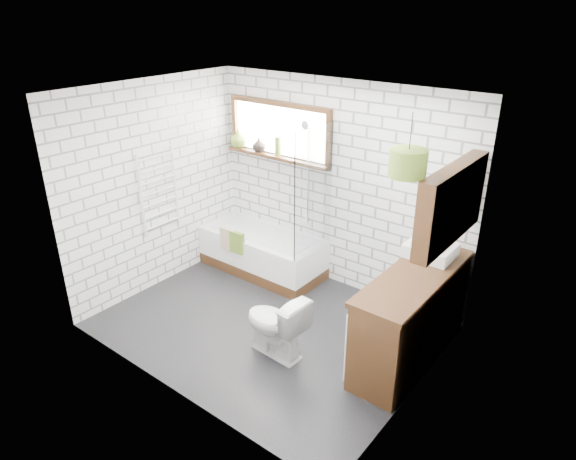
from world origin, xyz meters
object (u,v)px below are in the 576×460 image
Objects in this scene: bathtub at (262,252)px; vanity at (412,317)px; toilet at (275,324)px; pendant at (408,163)px; basin at (431,250)px.

bathtub is 0.99× the size of vanity.
pendant reaches higher than toilet.
vanity is at bearing -82.07° from basin.
pendant is (1.05, 0.41, 1.76)m from toilet.
pendant reaches higher than bathtub.
bathtub is 2.37m from vanity.
toilet is 2.26× the size of pendant.
bathtub is 3.04m from pendant.
vanity is at bearing -11.49° from bathtub.
basin reaches higher than toilet.
bathtub is 2.37m from basin.
bathtub is at bearing 159.90° from pendant.
pendant reaches higher than basin.
basin is 1.50× the size of pendant.
basin is 1.35m from pendant.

